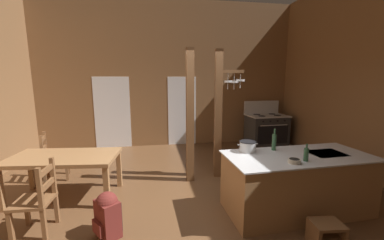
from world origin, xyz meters
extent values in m
cube|color=brown|center=(0.00, 0.00, -0.05)|extent=(8.15, 8.06, 0.10)
cube|color=brown|center=(0.00, 3.70, 2.10)|extent=(8.15, 0.14, 4.21)
cube|color=white|center=(-1.65, 3.62, 1.02)|extent=(1.00, 0.01, 2.05)
cube|color=white|center=(0.37, 3.62, 1.02)|extent=(0.84, 0.01, 2.05)
cube|color=#9E7044|center=(1.61, -0.38, 0.43)|extent=(2.14, 0.99, 0.86)
cube|color=silver|center=(1.61, -0.38, 0.87)|extent=(2.20, 1.05, 0.02)
cube|color=black|center=(2.08, -0.36, 0.88)|extent=(0.54, 0.42, 0.00)
cube|color=black|center=(1.59, 0.05, 0.05)|extent=(1.99, 0.12, 0.10)
cube|color=#303030|center=(2.83, 3.05, 0.45)|extent=(1.13, 0.81, 0.90)
cube|color=black|center=(2.85, 2.66, 0.42)|extent=(0.93, 0.05, 0.52)
cylinder|color=silver|center=(2.85, 2.64, 0.70)|extent=(0.83, 0.06, 0.02)
cube|color=silver|center=(2.83, 3.05, 0.92)|extent=(1.17, 0.85, 0.03)
cube|color=silver|center=(2.82, 3.41, 1.12)|extent=(1.14, 0.09, 0.40)
cylinder|color=black|center=(3.08, 2.90, 0.94)|extent=(0.21, 0.21, 0.01)
cylinder|color=black|center=(2.59, 2.88, 0.94)|extent=(0.21, 0.21, 0.01)
cylinder|color=black|center=(3.07, 3.21, 0.94)|extent=(0.21, 0.21, 0.01)
cylinder|color=black|center=(2.58, 3.19, 0.94)|extent=(0.21, 0.21, 0.01)
cylinder|color=black|center=(3.18, 2.66, 0.82)|extent=(0.05, 0.03, 0.04)
cylinder|color=black|center=(2.96, 2.65, 0.82)|extent=(0.05, 0.03, 0.04)
cylinder|color=black|center=(2.74, 2.64, 0.82)|extent=(0.05, 0.03, 0.04)
cylinder|color=black|center=(2.52, 2.63, 0.82)|extent=(0.05, 0.03, 0.04)
cube|color=brown|center=(0.78, 1.10, 1.28)|extent=(0.16, 0.16, 2.56)
cube|color=brown|center=(0.99, 1.07, 2.13)|extent=(0.56, 0.14, 0.06)
cylinder|color=silver|center=(0.96, 1.08, 2.05)|extent=(0.01, 0.01, 0.17)
cylinder|color=silver|center=(0.96, 1.08, 1.94)|extent=(0.18, 0.18, 0.04)
cylinder|color=silver|center=(0.96, 1.08, 1.86)|extent=(0.02, 0.02, 0.14)
cylinder|color=silver|center=(1.08, 1.06, 2.04)|extent=(0.01, 0.01, 0.18)
cylinder|color=silver|center=(1.08, 1.06, 1.93)|extent=(0.19, 0.19, 0.04)
cylinder|color=silver|center=(1.08, 1.06, 1.85)|extent=(0.02, 0.02, 0.14)
cylinder|color=silver|center=(1.20, 1.05, 2.06)|extent=(0.01, 0.01, 0.15)
cylinder|color=silver|center=(1.20, 1.05, 1.96)|extent=(0.18, 0.18, 0.04)
cylinder|color=silver|center=(1.20, 1.05, 1.88)|extent=(0.02, 0.02, 0.14)
cube|color=brown|center=(0.19, 0.98, 1.28)|extent=(0.14, 0.14, 2.56)
cube|color=brown|center=(1.52, -1.16, 0.28)|extent=(0.39, 0.32, 0.04)
cube|color=brown|center=(1.36, -1.14, 0.13)|extent=(0.07, 0.28, 0.26)
cube|color=brown|center=(1.67, -1.17, 0.13)|extent=(0.07, 0.28, 0.26)
cube|color=brown|center=(1.52, -1.16, 0.14)|extent=(0.35, 0.31, 0.03)
cube|color=#9E7044|center=(-1.98, 0.63, 0.71)|extent=(1.79, 1.08, 0.06)
cube|color=#9E7044|center=(-2.73, 1.11, 0.34)|extent=(0.09, 0.09, 0.68)
cube|color=#9E7044|center=(-1.16, 0.93, 0.34)|extent=(0.09, 0.09, 0.68)
cube|color=#9E7044|center=(-2.81, 0.33, 0.34)|extent=(0.09, 0.09, 0.68)
cube|color=#9E7044|center=(-1.24, 0.16, 0.34)|extent=(0.09, 0.09, 0.68)
cube|color=brown|center=(-2.07, -0.29, 0.43)|extent=(0.45, 0.45, 0.04)
cube|color=brown|center=(-2.26, -0.48, 0.21)|extent=(0.05, 0.05, 0.41)
cube|color=brown|center=(-2.25, -0.10, 0.21)|extent=(0.05, 0.05, 0.41)
cube|color=brown|center=(-1.88, -0.49, 0.47)|extent=(0.05, 0.05, 0.95)
cube|color=brown|center=(-1.87, -0.11, 0.47)|extent=(0.05, 0.05, 0.95)
cube|color=brown|center=(-1.88, -0.30, 0.84)|extent=(0.04, 0.38, 0.07)
cube|color=brown|center=(-1.88, -0.30, 0.65)|extent=(0.04, 0.38, 0.07)
cube|color=brown|center=(-2.44, 1.49, 0.43)|extent=(0.53, 0.53, 0.04)
cube|color=brown|center=(-2.31, 1.72, 0.21)|extent=(0.06, 0.06, 0.41)
cube|color=brown|center=(-2.21, 1.36, 0.21)|extent=(0.06, 0.06, 0.41)
cube|color=brown|center=(-2.67, 1.63, 0.47)|extent=(0.06, 0.06, 0.95)
cube|color=brown|center=(-2.58, 1.26, 0.47)|extent=(0.06, 0.06, 0.95)
cube|color=brown|center=(-2.63, 1.45, 0.84)|extent=(0.13, 0.38, 0.07)
cube|color=brown|center=(-2.63, 1.45, 0.65)|extent=(0.13, 0.38, 0.07)
cube|color=maroon|center=(-1.11, -0.53, 0.24)|extent=(0.37, 0.39, 0.48)
cube|color=maroon|center=(-1.21, -0.61, 0.17)|extent=(0.18, 0.22, 0.17)
cylinder|color=black|center=(-0.95, -0.53, 0.24)|extent=(0.06, 0.06, 0.38)
cylinder|color=black|center=(-1.07, -0.38, 0.24)|extent=(0.06, 0.06, 0.38)
sphere|color=maroon|center=(-1.11, -0.53, 0.46)|extent=(0.38, 0.38, 0.27)
cylinder|color=silver|center=(0.93, -0.08, 0.96)|extent=(0.25, 0.25, 0.15)
cylinder|color=black|center=(0.93, -0.08, 1.04)|extent=(0.26, 0.26, 0.01)
cylinder|color=silver|center=(0.79, -0.08, 1.00)|extent=(0.05, 0.02, 0.02)
cylinder|color=silver|center=(1.07, -0.08, 1.00)|extent=(0.05, 0.02, 0.02)
cylinder|color=#B2A893|center=(1.34, -0.67, 0.91)|extent=(0.16, 0.16, 0.06)
cylinder|color=black|center=(1.34, -0.67, 0.94)|extent=(0.13, 0.13, 0.00)
cylinder|color=#2D5638|center=(1.36, -0.08, 1.01)|extent=(0.07, 0.07, 0.25)
cylinder|color=#2D5638|center=(1.36, -0.08, 1.18)|extent=(0.03, 0.03, 0.09)
cylinder|color=#2D5638|center=(1.55, -0.62, 0.97)|extent=(0.06, 0.06, 0.18)
cylinder|color=#2D5638|center=(1.55, -0.62, 1.09)|extent=(0.03, 0.03, 0.06)
camera|label=1|loc=(-0.51, -3.43, 2.00)|focal=22.20mm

